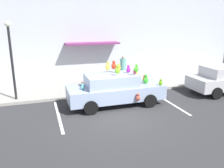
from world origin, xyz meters
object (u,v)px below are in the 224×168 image
(plush_covered_car, at_px, (115,89))
(street_lamp_post, at_px, (11,53))
(parked_sedan_behind, at_px, (224,79))
(teddy_bear_on_sidewalk, at_px, (84,88))
(pedestrian_near_shopfront, at_px, (123,68))

(plush_covered_car, height_order, street_lamp_post, street_lamp_post)
(parked_sedan_behind, xyz_separation_m, teddy_bear_on_sidewalk, (-7.76, 1.91, -0.34))
(plush_covered_car, bearing_deg, street_lamp_post, 157.29)
(plush_covered_car, relative_size, teddy_bear_on_sidewalk, 7.14)
(street_lamp_post, bearing_deg, pedestrian_near_shopfront, 18.33)
(teddy_bear_on_sidewalk, distance_m, pedestrian_near_shopfront, 3.91)
(street_lamp_post, height_order, pedestrian_near_shopfront, street_lamp_post)
(teddy_bear_on_sidewalk, xyz_separation_m, street_lamp_post, (-3.52, 0.05, 2.07))
(plush_covered_car, xyz_separation_m, pedestrian_near_shopfront, (1.99, 4.17, 0.08))
(parked_sedan_behind, bearing_deg, street_lamp_post, 170.12)
(parked_sedan_behind, bearing_deg, teddy_bear_on_sidewalk, 166.16)
(teddy_bear_on_sidewalk, bearing_deg, pedestrian_near_shopfront, 35.62)
(plush_covered_car, distance_m, teddy_bear_on_sidewalk, 2.26)
(parked_sedan_behind, relative_size, street_lamp_post, 1.06)
(plush_covered_car, bearing_deg, parked_sedan_behind, -0.05)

